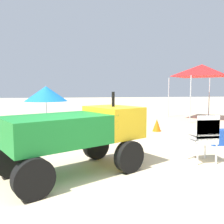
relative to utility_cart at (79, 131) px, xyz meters
The scene contains 7 objects.
ground 1.47m from the utility_cart, 63.51° to the right, with size 80.00×80.00×0.00m, color beige.
utility_cart is the anchor object (origin of this frame).
stacked_plastic_chairs 2.63m from the utility_cart, ahead, with size 0.48×0.48×1.02m.
popup_canopy 9.61m from the utility_cart, 47.06° to the left, with size 2.51×2.51×2.80m.
beach_umbrella_left 6.56m from the utility_cart, 100.55° to the left, with size 1.88×1.88×1.68m.
traffic_cone_near 4.95m from the utility_cart, 52.83° to the left, with size 0.32×0.32×0.46m, color orange.
cooler_box 4.27m from the utility_cart, 22.26° to the left, with size 0.51×0.33×0.43m, color blue.
Camera 1 is at (-0.68, -3.24, 1.56)m, focal length 38.25 mm.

